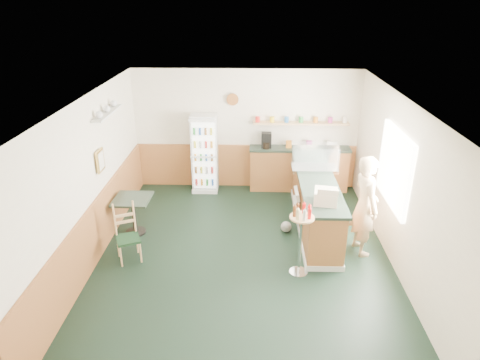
{
  "coord_description": "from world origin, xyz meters",
  "views": [
    {
      "loc": [
        0.14,
        -6.22,
        4.18
      ],
      "look_at": [
        -0.07,
        0.6,
        1.17
      ],
      "focal_mm": 32.0,
      "sensor_mm": 36.0,
      "label": 1
    }
  ],
  "objects_px": {
    "cafe_table": "(133,209)",
    "cafe_chair": "(129,230)",
    "cash_register": "(326,197)",
    "drinks_fridge": "(205,153)",
    "display_case": "(315,158)",
    "shopkeeper": "(365,206)",
    "condiment_stand": "(301,230)"
  },
  "relations": [
    {
      "from": "cafe_table",
      "to": "cafe_chair",
      "type": "xyz_separation_m",
      "value": [
        0.13,
        -0.8,
        0.01
      ]
    },
    {
      "from": "cash_register",
      "to": "display_case",
      "type": "bearing_deg",
      "value": 99.81
    },
    {
      "from": "drinks_fridge",
      "to": "cash_register",
      "type": "relative_size",
      "value": 4.49
    },
    {
      "from": "display_case",
      "to": "shopkeeper",
      "type": "height_order",
      "value": "shopkeeper"
    },
    {
      "from": "drinks_fridge",
      "to": "display_case",
      "type": "distance_m",
      "value": 2.61
    },
    {
      "from": "shopkeeper",
      "to": "condiment_stand",
      "type": "relative_size",
      "value": 1.47
    },
    {
      "from": "shopkeeper",
      "to": "cafe_table",
      "type": "bearing_deg",
      "value": 71.17
    },
    {
      "from": "cafe_chair",
      "to": "cafe_table",
      "type": "bearing_deg",
      "value": 75.3
    },
    {
      "from": "condiment_stand",
      "to": "display_case",
      "type": "bearing_deg",
      "value": 77.49
    },
    {
      "from": "drinks_fridge",
      "to": "display_case",
      "type": "xyz_separation_m",
      "value": [
        2.28,
        -1.22,
        0.38
      ]
    },
    {
      "from": "cash_register",
      "to": "shopkeeper",
      "type": "distance_m",
      "value": 0.75
    },
    {
      "from": "drinks_fridge",
      "to": "cash_register",
      "type": "distance_m",
      "value": 3.49
    },
    {
      "from": "shopkeeper",
      "to": "condiment_stand",
      "type": "distance_m",
      "value": 1.33
    },
    {
      "from": "cafe_table",
      "to": "cafe_chair",
      "type": "bearing_deg",
      "value": -80.7
    },
    {
      "from": "shopkeeper",
      "to": "cafe_chair",
      "type": "bearing_deg",
      "value": 82.45
    },
    {
      "from": "drinks_fridge",
      "to": "cafe_table",
      "type": "relative_size",
      "value": 2.41
    },
    {
      "from": "display_case",
      "to": "condiment_stand",
      "type": "xyz_separation_m",
      "value": [
        -0.44,
        -1.96,
        -0.46
      ]
    },
    {
      "from": "shopkeeper",
      "to": "cafe_chair",
      "type": "distance_m",
      "value": 4.0
    },
    {
      "from": "condiment_stand",
      "to": "cash_register",
      "type": "bearing_deg",
      "value": 51.36
    },
    {
      "from": "cafe_table",
      "to": "drinks_fridge",
      "type": "bearing_deg",
      "value": 60.76
    },
    {
      "from": "cafe_table",
      "to": "cafe_chair",
      "type": "relative_size",
      "value": 0.72
    },
    {
      "from": "cash_register",
      "to": "cafe_table",
      "type": "height_order",
      "value": "cash_register"
    },
    {
      "from": "display_case",
      "to": "cafe_table",
      "type": "bearing_deg",
      "value": -166.93
    },
    {
      "from": "cash_register",
      "to": "cafe_chair",
      "type": "height_order",
      "value": "cash_register"
    },
    {
      "from": "cash_register",
      "to": "shopkeeper",
      "type": "bearing_deg",
      "value": 21.25
    },
    {
      "from": "display_case",
      "to": "condiment_stand",
      "type": "height_order",
      "value": "display_case"
    },
    {
      "from": "display_case",
      "to": "condiment_stand",
      "type": "distance_m",
      "value": 2.06
    },
    {
      "from": "cash_register",
      "to": "cafe_table",
      "type": "relative_size",
      "value": 0.54
    },
    {
      "from": "cash_register",
      "to": "cafe_table",
      "type": "xyz_separation_m",
      "value": [
        -3.4,
        0.63,
        -0.61
      ]
    },
    {
      "from": "shopkeeper",
      "to": "cafe_table",
      "type": "xyz_separation_m",
      "value": [
        -4.1,
        0.49,
        -0.38
      ]
    },
    {
      "from": "shopkeeper",
      "to": "drinks_fridge",
      "type": "bearing_deg",
      "value": 37.97
    },
    {
      "from": "cash_register",
      "to": "condiment_stand",
      "type": "distance_m",
      "value": 0.77
    }
  ]
}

